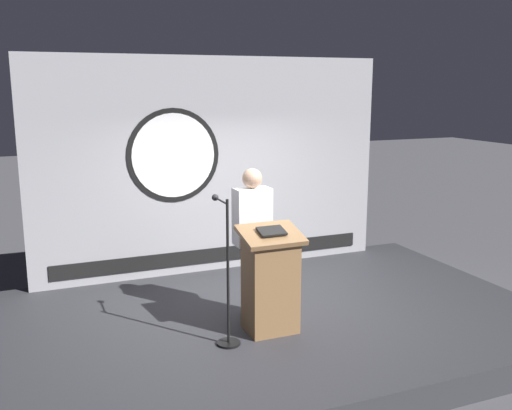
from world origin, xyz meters
The scene contains 6 objects.
ground_plane centered at (0.00, 0.00, 0.00)m, with size 40.00×40.00×0.00m, color #4C4C51.
stage_platform centered at (0.00, 0.00, 0.15)m, with size 6.40×4.00×0.30m, color #333338.
banner_display centered at (-0.02, 1.85, 1.77)m, with size 5.00×0.12×2.97m.
podium centered at (-0.13, -0.41, 0.86)m, with size 0.64×0.50×1.14m.
speaker_person centered at (-0.14, 0.07, 1.17)m, with size 0.40×0.26×1.69m.
microphone_stand centered at (-0.66, -0.51, 0.83)m, with size 0.24×0.52×1.50m.
Camera 1 is at (-2.49, -5.71, 2.88)m, focal length 40.61 mm.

